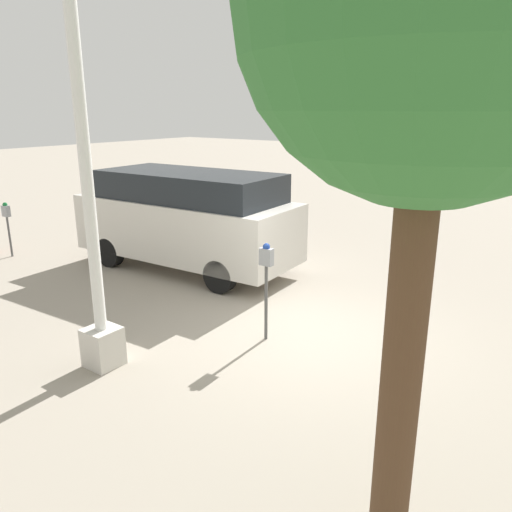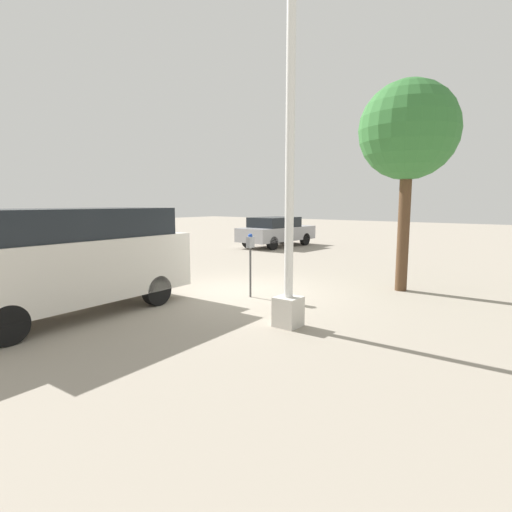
{
  "view_description": "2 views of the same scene",
  "coord_description": "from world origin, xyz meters",
  "px_view_note": "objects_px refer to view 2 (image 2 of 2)",
  "views": [
    {
      "loc": [
        -3.66,
        6.24,
        3.43
      ],
      "look_at": [
        0.55,
        0.42,
        1.3
      ],
      "focal_mm": 35.0,
      "sensor_mm": 36.0,
      "label": 1
    },
    {
      "loc": [
        7.65,
        6.36,
        2.26
      ],
      "look_at": [
        -0.01,
        0.34,
        0.95
      ],
      "focal_mm": 28.0,
      "sensor_mm": 36.0,
      "label": 2
    }
  ],
  "objects_px": {
    "lamp_post": "(289,194)",
    "street_tree": "(408,132)",
    "car_distant": "(276,231)",
    "parking_meter_near": "(250,250)",
    "parked_van": "(68,258)"
  },
  "relations": [
    {
      "from": "lamp_post",
      "to": "car_distant",
      "type": "xyz_separation_m",
      "value": [
        -10.85,
        -7.94,
        -1.6
      ]
    },
    {
      "from": "street_tree",
      "to": "car_distant",
      "type": "bearing_deg",
      "value": -127.26
    },
    {
      "from": "lamp_post",
      "to": "street_tree",
      "type": "xyz_separation_m",
      "value": [
        -4.34,
        0.62,
        1.57
      ]
    },
    {
      "from": "lamp_post",
      "to": "parked_van",
      "type": "bearing_deg",
      "value": -62.09
    },
    {
      "from": "lamp_post",
      "to": "street_tree",
      "type": "relative_size",
      "value": 1.35
    },
    {
      "from": "parking_meter_near",
      "to": "street_tree",
      "type": "height_order",
      "value": "street_tree"
    },
    {
      "from": "parked_van",
      "to": "car_distant",
      "type": "relative_size",
      "value": 1.11
    },
    {
      "from": "street_tree",
      "to": "parking_meter_near",
      "type": "bearing_deg",
      "value": -41.13
    },
    {
      "from": "parked_van",
      "to": "street_tree",
      "type": "distance_m",
      "value": 8.33
    },
    {
      "from": "lamp_post",
      "to": "parked_van",
      "type": "height_order",
      "value": "lamp_post"
    },
    {
      "from": "parking_meter_near",
      "to": "car_distant",
      "type": "bearing_deg",
      "value": -151.37
    },
    {
      "from": "lamp_post",
      "to": "street_tree",
      "type": "bearing_deg",
      "value": 171.92
    },
    {
      "from": "parking_meter_near",
      "to": "car_distant",
      "type": "height_order",
      "value": "parking_meter_near"
    },
    {
      "from": "parking_meter_near",
      "to": "lamp_post",
      "type": "xyz_separation_m",
      "value": [
        1.35,
        1.99,
        1.27
      ]
    },
    {
      "from": "lamp_post",
      "to": "car_distant",
      "type": "distance_m",
      "value": 13.54
    }
  ]
}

